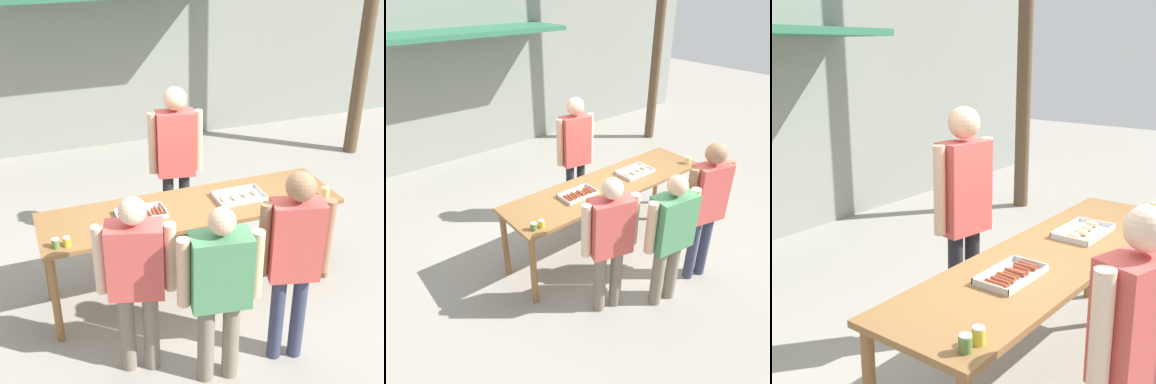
# 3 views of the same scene
# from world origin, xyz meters

# --- Properties ---
(ground_plane) EXTENTS (24.00, 24.00, 0.00)m
(ground_plane) POSITION_xyz_m (0.00, 0.00, 0.00)
(ground_plane) COLOR gray
(serving_table) EXTENTS (2.82, 0.75, 0.93)m
(serving_table) POSITION_xyz_m (0.00, 0.00, 0.83)
(serving_table) COLOR brown
(serving_table) RESTS_ON ground
(food_tray_sausages) EXTENTS (0.45, 0.25, 0.04)m
(food_tray_sausages) POSITION_xyz_m (-0.49, 0.00, 0.95)
(food_tray_sausages) COLOR silver
(food_tray_sausages) RESTS_ON serving_table
(food_tray_buns) EXTENTS (0.47, 0.29, 0.06)m
(food_tray_buns) POSITION_xyz_m (0.47, -0.00, 0.95)
(food_tray_buns) COLOR silver
(food_tray_buns) RESTS_ON serving_table
(condiment_jar_mustard) EXTENTS (0.06, 0.06, 0.08)m
(condiment_jar_mustard) POSITION_xyz_m (-1.28, -0.26, 0.97)
(condiment_jar_mustard) COLOR #567A38
(condiment_jar_mustard) RESTS_ON serving_table
(condiment_jar_ketchup) EXTENTS (0.06, 0.06, 0.08)m
(condiment_jar_ketchup) POSITION_xyz_m (-1.19, -0.27, 0.97)
(condiment_jar_ketchup) COLOR gold
(condiment_jar_ketchup) RESTS_ON serving_table
(beer_cup) EXTENTS (0.08, 0.08, 0.09)m
(beer_cup) POSITION_xyz_m (1.27, -0.25, 0.98)
(beer_cup) COLOR #DBC67A
(beer_cup) RESTS_ON serving_table
(person_server_behind_table) EXTENTS (0.56, 0.28, 1.83)m
(person_server_behind_table) POSITION_xyz_m (0.12, 0.81, 1.11)
(person_server_behind_table) COLOR #232328
(person_server_behind_table) RESTS_ON ground
(person_customer_holding_hotdog) EXTENTS (0.60, 0.34, 1.59)m
(person_customer_holding_hotdog) POSITION_xyz_m (-0.76, -0.85, 0.94)
(person_customer_holding_hotdog) COLOR #756B5B
(person_customer_holding_hotdog) RESTS_ON ground
(person_customer_with_cup) EXTENTS (0.56, 0.31, 1.73)m
(person_customer_with_cup) POSITION_xyz_m (0.42, -1.14, 1.04)
(person_customer_with_cup) COLOR #333851
(person_customer_with_cup) RESTS_ON ground
(person_customer_waiting_in_line) EXTENTS (0.64, 0.31, 1.57)m
(person_customer_waiting_in_line) POSITION_xyz_m (-0.20, -1.16, 0.92)
(person_customer_waiting_in_line) COLOR #756B5B
(person_customer_waiting_in_line) RESTS_ON ground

